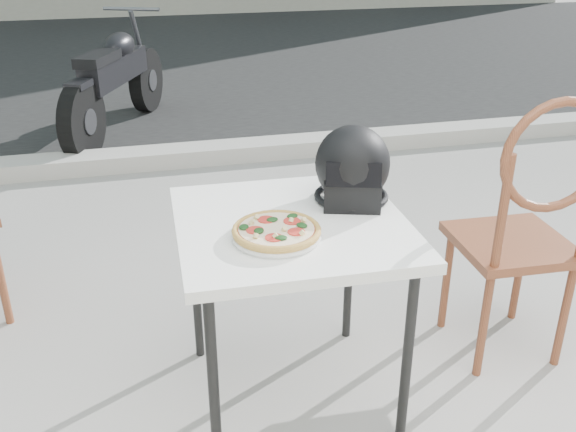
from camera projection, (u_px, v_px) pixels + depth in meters
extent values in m
plane|color=gray|center=(472.00, 432.00, 2.26)|extent=(80.00, 80.00, 0.00)
cube|color=black|center=(207.00, 56.00, 8.41)|extent=(30.00, 8.00, 0.00)
cube|color=#A6A39B|center=(277.00, 148.00, 4.87)|extent=(30.00, 0.25, 0.12)
cube|color=white|center=(292.00, 226.00, 2.15)|extent=(0.79, 0.79, 0.04)
cylinder|color=black|center=(214.00, 386.00, 1.96)|extent=(0.04, 0.04, 0.69)
cylinder|color=black|center=(407.00, 359.00, 2.08)|extent=(0.04, 0.04, 0.69)
cylinder|color=black|center=(195.00, 283.00, 2.52)|extent=(0.04, 0.04, 0.69)
cylinder|color=black|center=(349.00, 266.00, 2.64)|extent=(0.04, 0.04, 0.69)
cylinder|color=silver|center=(277.00, 237.00, 2.02)|extent=(0.32, 0.32, 0.01)
torus|color=silver|center=(276.00, 235.00, 2.02)|extent=(0.33, 0.33, 0.01)
cylinder|color=#C29547|center=(276.00, 232.00, 2.01)|extent=(0.35, 0.35, 0.01)
torus|color=#C29547|center=(276.00, 230.00, 2.01)|extent=(0.36, 0.36, 0.02)
cylinder|color=#AA1C12|center=(276.00, 230.00, 2.01)|extent=(0.32, 0.32, 0.00)
cylinder|color=beige|center=(276.00, 229.00, 2.01)|extent=(0.31, 0.31, 0.00)
cylinder|color=red|center=(292.00, 221.00, 2.05)|extent=(0.07, 0.07, 0.00)
cylinder|color=red|center=(266.00, 220.00, 2.06)|extent=(0.07, 0.07, 0.00)
cylinder|color=red|center=(255.00, 230.00, 1.99)|extent=(0.07, 0.07, 0.00)
cylinder|color=red|center=(274.00, 238.00, 1.94)|extent=(0.07, 0.07, 0.00)
cylinder|color=red|center=(296.00, 232.00, 1.98)|extent=(0.07, 0.07, 0.00)
ellipsoid|color=#153A15|center=(272.00, 220.00, 2.05)|extent=(0.05, 0.04, 0.01)
ellipsoid|color=#153A15|center=(259.00, 231.00, 1.98)|extent=(0.04, 0.05, 0.01)
ellipsoid|color=#153A15|center=(302.00, 225.00, 2.02)|extent=(0.04, 0.05, 0.01)
ellipsoid|color=#153A15|center=(281.00, 238.00, 1.94)|extent=(0.05, 0.04, 0.01)
ellipsoid|color=#153A15|center=(292.00, 216.00, 2.08)|extent=(0.05, 0.05, 0.01)
ellipsoid|color=#153A15|center=(244.00, 227.00, 2.01)|extent=(0.04, 0.05, 0.01)
cylinder|color=#E0CD88|center=(284.00, 229.00, 1.99)|extent=(0.02, 0.02, 0.02)
cylinder|color=#E0CD88|center=(252.00, 222.00, 2.03)|extent=(0.02, 0.02, 0.02)
cylinder|color=#E0CD88|center=(291.00, 220.00, 2.04)|extent=(0.03, 0.03, 0.02)
cylinder|color=#E0CD88|center=(257.00, 217.00, 2.06)|extent=(0.02, 0.03, 0.02)
cylinder|color=#E0CD88|center=(302.00, 233.00, 1.96)|extent=(0.02, 0.02, 0.02)
cylinder|color=#E0CD88|center=(256.00, 236.00, 1.94)|extent=(0.02, 0.03, 0.02)
cylinder|color=#E0CD88|center=(304.00, 220.00, 2.05)|extent=(0.02, 0.03, 0.02)
cylinder|color=#E0CD88|center=(276.00, 236.00, 1.94)|extent=(0.02, 0.02, 0.02)
ellipsoid|color=black|center=(352.00, 164.00, 2.24)|extent=(0.33, 0.34, 0.27)
cube|color=black|center=(352.00, 195.00, 2.20)|extent=(0.22, 0.15, 0.11)
torus|color=black|center=(351.00, 196.00, 2.30)|extent=(0.34, 0.34, 0.02)
cube|color=black|center=(354.00, 175.00, 2.13)|extent=(0.19, 0.09, 0.09)
cube|color=brown|center=(511.00, 243.00, 2.53)|extent=(0.45, 0.45, 0.04)
cylinder|color=brown|center=(519.00, 272.00, 2.81)|extent=(0.04, 0.04, 0.47)
cylinder|color=brown|center=(446.00, 280.00, 2.75)|extent=(0.04, 0.04, 0.47)
cylinder|color=brown|center=(564.00, 315.00, 2.51)|extent=(0.04, 0.04, 0.47)
cylinder|color=brown|center=(484.00, 325.00, 2.45)|extent=(0.04, 0.04, 0.47)
cylinder|color=brown|center=(502.00, 214.00, 2.24)|extent=(0.04, 0.04, 0.45)
torus|color=brown|center=(557.00, 156.00, 2.18)|extent=(0.42, 0.05, 0.42)
cylinder|color=brown|center=(0.00, 275.00, 2.77)|extent=(0.04, 0.04, 0.49)
cylinder|color=black|center=(146.00, 80.00, 5.91)|extent=(0.33, 0.57, 0.58)
cylinder|color=slate|center=(146.00, 80.00, 5.91)|extent=(0.20, 0.23, 0.19)
cylinder|color=black|center=(82.00, 121.00, 4.71)|extent=(0.33, 0.57, 0.58)
cylinder|color=slate|center=(82.00, 121.00, 4.71)|extent=(0.20, 0.23, 0.19)
cube|color=black|center=(115.00, 69.00, 5.21)|extent=(0.55, 0.99, 0.21)
ellipsoid|color=black|center=(119.00, 46.00, 5.27)|extent=(0.35, 0.45, 0.21)
cube|color=black|center=(98.00, 58.00, 4.89)|extent=(0.36, 0.52, 0.08)
cylinder|color=slate|center=(140.00, 48.00, 5.71)|extent=(0.16, 0.30, 0.68)
cylinder|color=slate|center=(131.00, 9.00, 5.46)|extent=(0.47, 0.22, 0.03)
cube|color=black|center=(79.00, 84.00, 4.61)|extent=(0.21, 0.25, 0.05)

